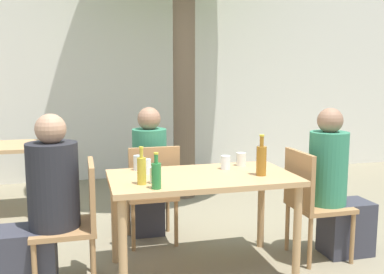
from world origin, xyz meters
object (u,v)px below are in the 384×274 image
drinking_glass_0 (241,159)px  drinking_glass_3 (225,162)px  green_bottle_2 (156,175)px  dining_table_front (202,187)px  patio_chair_2 (153,189)px  oil_cruet_0 (142,170)px  drinking_glass_2 (155,175)px  person_seated_0 (42,212)px  drinking_glass_1 (146,166)px  amber_bottle_1 (261,160)px  patio_chair_1 (311,198)px  person_seated_2 (148,179)px  drinking_glass_4 (139,163)px  patio_chair_0 (76,217)px  person_seated_1 (336,191)px

drinking_glass_0 → drinking_glass_3: same height
green_bottle_2 → dining_table_front: bearing=36.6°
patio_chair_2 → drinking_glass_3: patio_chair_2 is taller
oil_cruet_0 → drinking_glass_2: oil_cruet_0 is taller
person_seated_0 → drinking_glass_0: 1.61m
drinking_glass_1 → drinking_glass_2: drinking_glass_2 is taller
oil_cruet_0 → amber_bottle_1: (0.91, 0.04, 0.02)m
oil_cruet_0 → amber_bottle_1: size_ratio=0.85×
patio_chair_1 → green_bottle_2: 1.41m
person_seated_2 → drinking_glass_3: person_seated_2 is taller
patio_chair_1 → drinking_glass_4: bearing=77.8°
patio_chair_0 → patio_chair_2: same height
patio_chair_2 → drinking_glass_1: bearing=75.2°
person_seated_1 → green_bottle_2: person_seated_1 is taller
patio_chair_0 → patio_chair_1: size_ratio=1.00×
person_seated_1 → drinking_glass_0: bearing=71.8°
person_seated_1 → drinking_glass_3: person_seated_1 is taller
oil_cruet_0 → drinking_glass_0: size_ratio=2.42×
patio_chair_1 → person_seated_1: (0.23, -0.00, 0.04)m
patio_chair_0 → amber_bottle_1: (1.36, -0.12, 0.37)m
green_bottle_2 → drinking_glass_4: size_ratio=2.08×
person_seated_1 → green_bottle_2: bearing=100.8°
person_seated_0 → drinking_glass_1: bearing=101.6°
person_seated_1 → amber_bottle_1: (-0.73, -0.12, 0.33)m
person_seated_2 → person_seated_1: bearing=149.4°
person_seated_1 → person_seated_2: (-1.44, 0.85, -0.01)m
oil_cruet_0 → drinking_glass_0: 0.98m
patio_chair_1 → patio_chair_0: bearing=90.0°
patio_chair_0 → person_seated_2: bearing=142.7°
person_seated_2 → green_bottle_2: (-0.12, -1.15, 0.31)m
person_seated_0 → person_seated_1: 2.32m
drinking_glass_3 → drinking_glass_4: (-0.68, 0.14, 0.00)m
drinking_glass_1 → person_seated_1: bearing=-5.7°
dining_table_front → patio_chair_2: size_ratio=1.54×
oil_cruet_0 → person_seated_2: bearing=78.7°
patio_chair_1 → drinking_glass_4: patio_chair_1 is taller
patio_chair_1 → oil_cruet_0: oil_cruet_0 is taller
patio_chair_1 → drinking_glass_0: size_ratio=8.29×
patio_chair_0 → person_seated_1: bearing=90.0°
person_seated_0 → person_seated_2: 1.23m
patio_chair_1 → oil_cruet_0: 1.46m
patio_chair_1 → person_seated_2: size_ratio=0.74×
person_seated_0 → person_seated_2: size_ratio=1.02×
patio_chair_1 → amber_bottle_1: 0.63m
person_seated_0 → patio_chair_1: bearing=90.0°
drinking_glass_0 → drinking_glass_3: 0.19m
patio_chair_0 → patio_chair_2: size_ratio=1.00×
person_seated_0 → drinking_glass_0: person_seated_0 is taller
person_seated_0 → drinking_glass_1: (0.76, 0.16, 0.25)m
patio_chair_1 → drinking_glass_1: size_ratio=7.89×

